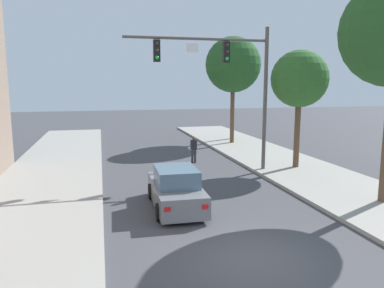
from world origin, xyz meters
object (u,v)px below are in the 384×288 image
object	(u,v)px
street_tree_farthest	(233,67)
street_tree_third	(233,65)
street_tree_second	(299,79)
car_lead_grey	(176,190)
pedestrian_crossing_road	(194,148)
traffic_signal_mast	(227,71)

from	to	relation	value
street_tree_farthest	street_tree_third	bearing A→B (deg)	-109.62
street_tree_second	street_tree_third	distance (m)	9.23
car_lead_grey	pedestrian_crossing_road	bearing A→B (deg)	71.12
street_tree_third	pedestrian_crossing_road	bearing A→B (deg)	-127.30
street_tree_second	street_tree_farthest	bearing A→B (deg)	88.87
street_tree_third	street_tree_second	bearing A→B (deg)	-87.03
car_lead_grey	pedestrian_crossing_road	xyz separation A→B (m)	(2.68, 7.83, 0.19)
street_tree_third	street_tree_farthest	distance (m)	2.06
pedestrian_crossing_road	street_tree_second	bearing A→B (deg)	-30.22
street_tree_second	car_lead_grey	bearing A→B (deg)	-148.32
street_tree_second	street_tree_farthest	xyz separation A→B (m)	(0.22, 11.08, 1.14)
car_lead_grey	street_tree_second	distance (m)	10.14
car_lead_grey	pedestrian_crossing_road	size ratio (longest dim) A/B	2.61
pedestrian_crossing_road	street_tree_second	world-z (taller)	street_tree_second
traffic_signal_mast	street_tree_third	size ratio (longest dim) A/B	0.92
pedestrian_crossing_road	street_tree_third	distance (m)	9.35
pedestrian_crossing_road	street_tree_farthest	size ratio (longest dim) A/B	0.22
street_tree_third	street_tree_farthest	world-z (taller)	street_tree_third
pedestrian_crossing_road	street_tree_second	xyz separation A→B (m)	(5.15, -3.00, 4.07)
pedestrian_crossing_road	street_tree_third	bearing A→B (deg)	52.70
car_lead_grey	street_tree_third	distance (m)	16.71
street_tree_second	street_tree_third	world-z (taller)	street_tree_third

